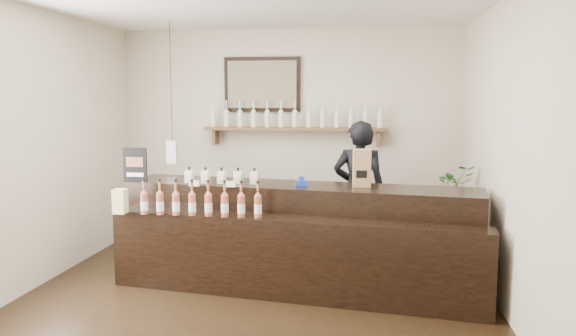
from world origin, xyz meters
The scene contains 10 objects.
ground centered at (0.00, 0.00, 0.00)m, with size 5.00×5.00×0.00m, color black.
room_shell centered at (0.00, 0.00, 1.70)m, with size 5.00×5.00×5.00m.
back_wall_decor centered at (-0.14, 2.37, 1.75)m, with size 2.66×0.96×1.69m.
counter centered at (0.34, 0.57, 0.48)m, with size 3.71×1.49×1.19m.
promo_sign centered at (-1.38, 0.65, 1.20)m, with size 0.26×0.03×0.36m.
paper_bag centered at (0.99, 0.66, 1.21)m, with size 0.18×0.15×0.37m.
tape_dispenser centered at (0.39, 0.62, 1.06)m, with size 0.12×0.08×0.10m.
side_cabinet centered at (2.00, 1.38, 0.36)m, with size 0.50×0.58×0.72m.
potted_plant centered at (2.00, 1.38, 0.95)m, with size 0.41×0.36×0.46m, color #326A2A.
shopkeeper centered at (0.96, 1.55, 0.93)m, with size 0.68×0.45×1.86m, color black.
Camera 1 is at (1.02, -4.92, 1.89)m, focal length 35.00 mm.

